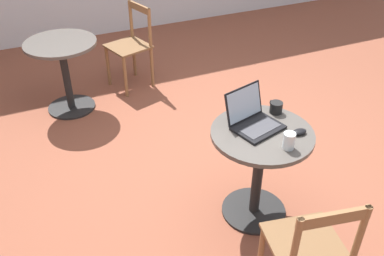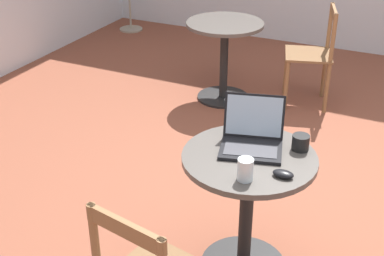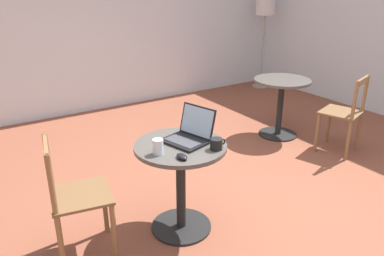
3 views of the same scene
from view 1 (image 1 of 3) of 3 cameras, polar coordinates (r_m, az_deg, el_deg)
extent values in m
plane|color=brown|center=(3.67, 3.71, -4.47)|extent=(16.00, 16.00, 0.00)
cylinder|color=black|center=(3.25, 8.21, -10.80)|extent=(0.47, 0.47, 0.02)
cylinder|color=black|center=(3.02, 8.74, -6.19)|extent=(0.07, 0.07, 0.67)
cylinder|color=#4C4742|center=(2.81, 9.35, -0.78)|extent=(0.68, 0.68, 0.03)
cylinder|color=black|center=(4.54, -15.72, 2.74)|extent=(0.47, 0.47, 0.02)
cylinder|color=black|center=(4.38, -16.41, 6.57)|extent=(0.07, 0.07, 0.67)
cylinder|color=#4C4742|center=(4.24, -17.18, 10.73)|extent=(0.68, 0.68, 0.03)
cylinder|color=brown|center=(2.71, 9.15, -16.23)|extent=(0.04, 0.04, 0.45)
cylinder|color=brown|center=(2.82, 15.87, -14.62)|extent=(0.04, 0.04, 0.45)
cube|color=brown|center=(2.49, 14.91, -14.75)|extent=(0.46, 0.46, 0.02)
cylinder|color=brown|center=(2.17, 13.55, -15.37)|extent=(0.04, 0.04, 0.40)
cylinder|color=brown|center=(2.32, 21.44, -13.27)|extent=(0.04, 0.04, 0.40)
cube|color=brown|center=(2.12, 18.43, -11.32)|extent=(0.09, 0.37, 0.07)
cylinder|color=brown|center=(4.52, -8.87, 6.72)|extent=(0.04, 0.04, 0.45)
cylinder|color=brown|center=(4.79, -11.14, 8.12)|extent=(0.04, 0.04, 0.45)
cylinder|color=brown|center=(4.69, -5.35, 8.04)|extent=(0.04, 0.04, 0.45)
cylinder|color=brown|center=(4.95, -7.73, 9.35)|extent=(0.04, 0.04, 0.45)
cube|color=brown|center=(4.63, -8.52, 10.72)|extent=(0.49, 0.49, 0.02)
cylinder|color=brown|center=(4.51, -5.66, 13.16)|extent=(0.04, 0.04, 0.40)
cylinder|color=brown|center=(4.78, -8.15, 14.22)|extent=(0.04, 0.04, 0.40)
cube|color=brown|center=(4.59, -7.09, 15.65)|extent=(0.36, 0.13, 0.07)
cube|color=black|center=(2.82, 8.81, 0.02)|extent=(0.30, 0.36, 0.02)
cube|color=#38383D|center=(2.80, 9.12, 0.01)|extent=(0.19, 0.29, 0.00)
cube|color=black|center=(2.84, 6.92, 3.28)|extent=(0.14, 0.31, 0.22)
cube|color=#9EB2C6|center=(2.83, 6.99, 3.26)|extent=(0.13, 0.29, 0.20)
ellipsoid|color=black|center=(2.82, 14.12, -0.50)|extent=(0.06, 0.10, 0.03)
cylinder|color=black|center=(3.00, 11.16, 2.70)|extent=(0.09, 0.09, 0.08)
torus|color=black|center=(3.03, 10.59, 3.27)|extent=(0.05, 0.01, 0.05)
cylinder|color=silver|center=(2.66, 12.79, -1.67)|extent=(0.07, 0.07, 0.11)
camera|label=2|loc=(2.07, 73.22, 3.78)|focal=50.00mm
camera|label=3|loc=(3.52, 57.10, 11.53)|focal=35.00mm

